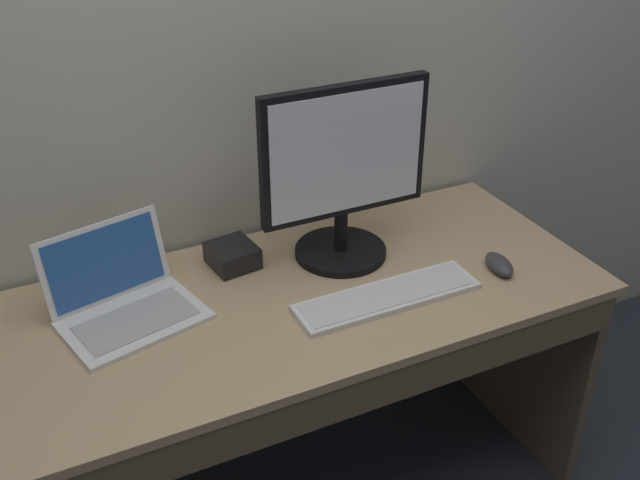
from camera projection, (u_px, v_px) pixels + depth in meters
The scene contains 6 objects.
desk at pixel (296, 364), 1.95m from camera, with size 1.59×0.67×0.75m.
laptop_white at pixel (122, 296), 1.77m from camera, with size 0.37×0.33×0.20m.
external_monitor at pixel (344, 174), 1.90m from camera, with size 0.45×0.25×0.48m.
wired_keyboard at pixel (387, 296), 1.84m from camera, with size 0.48×0.13×0.02m.
computer_mouse at pixel (499, 264), 1.95m from camera, with size 0.06×0.12×0.04m, color #38383D.
external_drive_box at pixel (232, 255), 1.97m from camera, with size 0.11×0.12×0.06m, color black.
Camera 1 is at (-0.60, -1.41, 1.81)m, focal length 41.85 mm.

